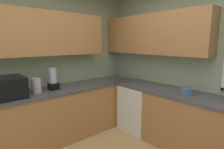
{
  "coord_description": "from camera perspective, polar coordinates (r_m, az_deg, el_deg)",
  "views": [
    {
      "loc": [
        1.24,
        -1.13,
        1.67
      ],
      "look_at": [
        -0.68,
        0.53,
        1.21
      ],
      "focal_mm": 28.95,
      "sensor_mm": 36.0,
      "label": 1
    }
  ],
  "objects": [
    {
      "name": "bowl",
      "position": [
        2.96,
        22.56,
        -4.77
      ],
      "size": [
        0.19,
        0.19,
        0.09
      ],
      "primitive_type": "cylinder",
      "color": "#4C7099",
      "rests_on": "counter_run_back"
    },
    {
      "name": "microwave",
      "position": [
        2.92,
        -29.48,
        -3.47
      ],
      "size": [
        0.48,
        0.36,
        0.29
      ],
      "primitive_type": "cube",
      "color": "black",
      "rests_on": "counter_run_left"
    },
    {
      "name": "dishwasher",
      "position": [
        3.56,
        8.54,
        -10.32
      ],
      "size": [
        0.6,
        0.6,
        0.85
      ],
      "primitive_type": "cube",
      "color": "white",
      "rests_on": "ground_plane"
    },
    {
      "name": "counter_run_back",
      "position": [
        3.03,
        25.74,
        -14.51
      ],
      "size": [
        2.97,
        0.65,
        0.9
      ],
      "color": "#AD7542",
      "rests_on": "ground_plane"
    },
    {
      "name": "counter_run_left",
      "position": [
        3.26,
        -17.99,
        -12.23
      ],
      "size": [
        0.65,
        3.25,
        0.9
      ],
      "color": "#AD7542",
      "rests_on": "ground_plane"
    },
    {
      "name": "kettle",
      "position": [
        2.99,
        -22.76,
        -3.2
      ],
      "size": [
        0.14,
        0.14,
        0.23
      ],
      "primitive_type": "cylinder",
      "color": "#B7B7BC",
      "rests_on": "counter_run_left"
    },
    {
      "name": "room_shell",
      "position": [
        2.27,
        4.53,
        12.13
      ],
      "size": [
        3.88,
        3.64,
        2.63
      ],
      "color": "#9EAD8E",
      "rests_on": "ground_plane"
    },
    {
      "name": "blender_appliance",
      "position": [
        3.1,
        -18.06,
        -1.61
      ],
      "size": [
        0.15,
        0.15,
        0.36
      ],
      "color": "black",
      "rests_on": "counter_run_left"
    }
  ]
}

